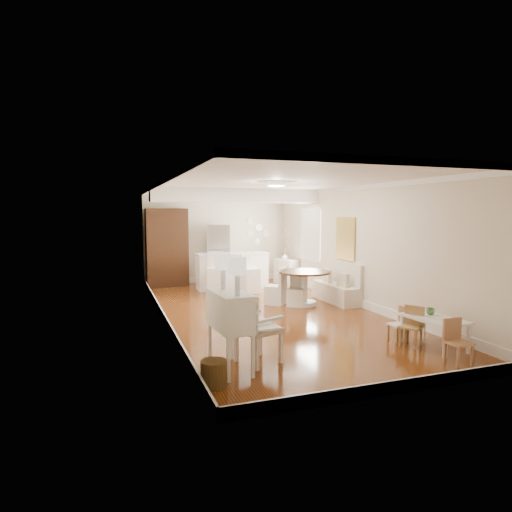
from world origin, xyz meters
TOP-DOWN VIEW (x-y plane):
  - room at (0.04, 0.32)m, footprint 9.00×9.04m
  - secretary_bureau at (-1.70, -3.06)m, footprint 0.93×0.95m
  - gustavian_armchair at (-1.23, -2.90)m, footprint 0.76×0.76m
  - wicker_basket at (-2.05, -3.54)m, footprint 0.40×0.40m
  - kids_table at (1.67, -3.19)m, footprint 0.69×1.05m
  - kids_chair_a at (1.37, -3.00)m, footprint 0.44×0.44m
  - kids_chair_b at (1.35, -2.71)m, footprint 0.29×0.29m
  - kids_chair_c at (1.45, -3.92)m, footprint 0.32×0.32m
  - banquette at (1.99, 0.50)m, footprint 0.52×1.60m
  - dining_table at (1.06, 0.35)m, footprint 1.39×1.39m
  - slip_chair_near at (0.89, 0.39)m, footprint 0.55×0.56m
  - slip_chair_far at (0.50, 0.75)m, footprint 0.60×0.60m
  - breakfast_counter at (0.10, 3.10)m, footprint 2.05×0.65m
  - bar_stool_left at (-0.53, 2.54)m, footprint 0.54×0.54m
  - bar_stool_right at (0.40, 2.36)m, footprint 0.48×0.48m
  - pantry_cabinet at (-1.60, 4.18)m, footprint 1.20×0.60m
  - fridge at (0.30, 4.15)m, footprint 0.75×0.65m
  - sideboard at (1.91, 3.43)m, footprint 0.56×0.85m
  - pencil_cup at (1.74, -3.01)m, footprint 0.18×0.18m
  - branch_vase at (1.87, 3.44)m, footprint 0.19×0.19m

SIDE VIEW (x-z plane):
  - wicker_basket at x=-2.05m, z-range 0.00..0.33m
  - kids_table at x=1.67m, z-range 0.00..0.50m
  - kids_chair_b at x=1.35m, z-range 0.00..0.59m
  - kids_chair_c at x=1.45m, z-range 0.00..0.66m
  - kids_chair_a at x=1.37m, z-range 0.00..0.66m
  - sideboard at x=1.91m, z-range 0.00..0.75m
  - slip_chair_near at x=0.89m, z-range 0.00..0.82m
  - dining_table at x=1.06m, z-range 0.00..0.82m
  - slip_chair_far at x=0.50m, z-range 0.00..0.88m
  - banquette at x=1.99m, z-range 0.00..0.98m
  - gustavian_armchair at x=-1.23m, z-range 0.00..1.02m
  - breakfast_counter at x=0.10m, z-range 0.00..1.03m
  - bar_stool_right at x=0.40m, z-range 0.00..1.06m
  - secretary_bureau at x=-1.70m, z-range 0.00..1.10m
  - pencil_cup at x=1.74m, z-range 0.50..0.61m
  - bar_stool_left at x=-0.53m, z-range 0.00..1.12m
  - branch_vase at x=1.87m, z-range 0.75..0.93m
  - fridge at x=0.30m, z-range 0.00..1.80m
  - pantry_cabinet at x=-1.60m, z-range 0.00..2.30m
  - room at x=0.04m, z-range 0.57..3.39m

